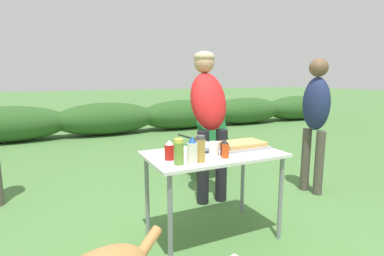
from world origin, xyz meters
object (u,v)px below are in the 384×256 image
(relish_jar, at_px, (179,152))
(food_tray, at_px, (242,145))
(standing_person_with_beanie, at_px, (209,109))
(camp_chair_green_behind_table, at_px, (205,143))
(plate_stack, at_px, (179,151))
(camp_chair_near_hedge, at_px, (212,126))
(mixing_bowl, at_px, (202,146))
(spice_jar, at_px, (200,149))
(mayo_bottle, at_px, (192,151))
(folding_table, at_px, (213,162))
(ketchup_bottle, at_px, (169,150))
(hot_sauce_bottle, at_px, (225,149))
(standing_person_in_dark_puffer, at_px, (316,113))
(paper_cup_stack, at_px, (214,149))
(bbq_sauce_bottle, at_px, (224,148))

(relish_jar, bearing_deg, food_tray, 17.91)
(standing_person_with_beanie, relative_size, camp_chair_green_behind_table, 1.96)
(plate_stack, height_order, camp_chair_near_hedge, camp_chair_near_hedge)
(relish_jar, distance_m, standing_person_with_beanie, 1.21)
(mixing_bowl, distance_m, camp_chair_green_behind_table, 1.59)
(mixing_bowl, bearing_deg, relish_jar, -140.50)
(spice_jar, distance_m, mayo_bottle, 0.09)
(camp_chair_green_behind_table, bearing_deg, standing_person_with_beanie, -125.64)
(folding_table, bearing_deg, camp_chair_green_behind_table, 64.30)
(food_tray, relative_size, mixing_bowl, 2.29)
(relish_jar, bearing_deg, ketchup_bottle, 95.89)
(mixing_bowl, height_order, camp_chair_green_behind_table, camp_chair_green_behind_table)
(hot_sauce_bottle, height_order, mayo_bottle, mayo_bottle)
(camp_chair_green_behind_table, bearing_deg, camp_chair_near_hedge, 47.64)
(mayo_bottle, bearing_deg, camp_chair_green_behind_table, 59.20)
(folding_table, bearing_deg, spice_jar, -138.65)
(camp_chair_near_hedge, bearing_deg, standing_person_in_dark_puffer, -59.82)
(paper_cup_stack, bearing_deg, mayo_bottle, -150.70)
(food_tray, relative_size, standing_person_in_dark_puffer, 0.28)
(folding_table, xyz_separation_m, food_tray, (0.30, 0.04, 0.10))
(folding_table, relative_size, hot_sauce_bottle, 7.84)
(folding_table, relative_size, bbq_sauce_bottle, 8.34)
(food_tray, bearing_deg, plate_stack, 173.21)
(mixing_bowl, xyz_separation_m, bbq_sauce_bottle, (0.10, -0.18, 0.02))
(folding_table, distance_m, spice_jar, 0.34)
(mixing_bowl, height_order, mayo_bottle, mayo_bottle)
(standing_person_in_dark_puffer, bearing_deg, food_tray, -83.88)
(paper_cup_stack, relative_size, bbq_sauce_bottle, 0.84)
(ketchup_bottle, height_order, camp_chair_near_hedge, ketchup_bottle)
(plate_stack, height_order, hot_sauce_bottle, hot_sauce_bottle)
(folding_table, xyz_separation_m, mayo_bottle, (-0.30, -0.23, 0.17))
(hot_sauce_bottle, relative_size, standing_person_in_dark_puffer, 0.09)
(spice_jar, height_order, camp_chair_green_behind_table, spice_jar)
(paper_cup_stack, relative_size, spice_jar, 0.57)
(spice_jar, xyz_separation_m, camp_chair_green_behind_table, (0.91, 1.63, -0.37))
(bbq_sauce_bottle, distance_m, standing_person_with_beanie, 0.94)
(paper_cup_stack, relative_size, standing_person_with_beanie, 0.07)
(folding_table, distance_m, standing_person_with_beanie, 0.91)
(ketchup_bottle, distance_m, standing_person_with_beanie, 1.12)
(mixing_bowl, distance_m, bbq_sauce_bottle, 0.21)
(standing_person_with_beanie, xyz_separation_m, standing_person_in_dark_puffer, (1.19, -0.37, -0.06))
(paper_cup_stack, bearing_deg, bbq_sauce_bottle, -14.28)
(camp_chair_near_hedge, bearing_deg, plate_stack, -95.85)
(hot_sauce_bottle, distance_m, standing_person_in_dark_puffer, 1.65)
(paper_cup_stack, xyz_separation_m, camp_chair_near_hedge, (1.52, 2.76, -0.33))
(mayo_bottle, bearing_deg, paper_cup_stack, 29.30)
(food_tray, xyz_separation_m, camp_chair_near_hedge, (1.18, 2.64, -0.30))
(paper_cup_stack, bearing_deg, camp_chair_green_behind_table, 64.24)
(spice_jar, bearing_deg, mixing_bowl, 60.59)
(standing_person_in_dark_puffer, distance_m, camp_chair_green_behind_table, 1.44)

